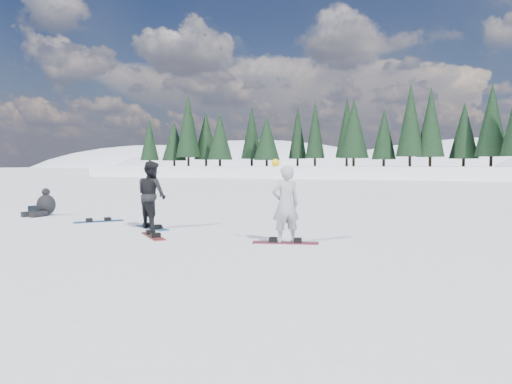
# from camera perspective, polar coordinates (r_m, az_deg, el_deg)

# --- Properties ---
(ground) EXTENTS (420.00, 420.00, 0.00)m
(ground) POSITION_cam_1_polar(r_m,az_deg,el_deg) (12.98, -7.36, -4.82)
(ground) COLOR white
(ground) RESTS_ON ground
(alpine_backdrop) EXTENTS (412.50, 227.00, 53.20)m
(alpine_backdrop) POSITION_cam_1_polar(r_m,az_deg,el_deg) (201.74, 17.26, -1.42)
(alpine_backdrop) COLOR white
(alpine_backdrop) RESTS_ON ground
(snowboarder_woman) EXTENTS (0.77, 0.74, 1.92)m
(snowboarder_woman) POSITION_cam_1_polar(r_m,az_deg,el_deg) (11.31, 3.38, -1.39)
(snowboarder_woman) COLOR #9FA0A4
(snowboarder_woman) RESTS_ON ground
(snowboarder_man) EXTENTS (1.14, 1.05, 1.89)m
(snowboarder_man) POSITION_cam_1_polar(r_m,az_deg,el_deg) (14.26, -11.84, -0.31)
(snowboarder_man) COLOR black
(snowboarder_man) RESTS_ON ground
(seated_rider) EXTENTS (0.76, 1.18, 0.96)m
(seated_rider) POSITION_cam_1_polar(r_m,az_deg,el_deg) (18.99, -22.98, -1.38)
(seated_rider) COLOR black
(seated_rider) RESTS_ON ground
(gear_bag) EXTENTS (0.46, 0.31, 0.30)m
(gear_bag) POSITION_cam_1_polar(r_m,az_deg,el_deg) (19.69, -23.86, -1.89)
(gear_bag) COLOR black
(gear_bag) RESTS_ON ground
(snowboard_woman) EXTENTS (1.52, 0.66, 0.03)m
(snowboard_woman) POSITION_cam_1_polar(r_m,az_deg,el_deg) (11.42, 3.38, -5.82)
(snowboard_woman) COLOR maroon
(snowboard_woman) RESTS_ON ground
(snowboard_man) EXTENTS (1.45, 0.95, 0.03)m
(snowboard_man) POSITION_cam_1_polar(r_m,az_deg,el_deg) (14.35, -11.80, -4.03)
(snowboard_man) COLOR #1A5991
(snowboard_man) RESTS_ON ground
(snowboard_loose_a) EXTENTS (1.15, 1.35, 0.03)m
(snowboard_loose_a) POSITION_cam_1_polar(r_m,az_deg,el_deg) (16.34, -17.56, -3.23)
(snowboard_loose_a) COLOR navy
(snowboard_loose_a) RESTS_ON ground
(snowboard_loose_b) EXTENTS (1.29, 1.23, 0.03)m
(snowboard_loose_b) POSITION_cam_1_polar(r_m,az_deg,el_deg) (12.69, -11.68, -4.97)
(snowboard_loose_b) COLOR maroon
(snowboard_loose_b) RESTS_ON ground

